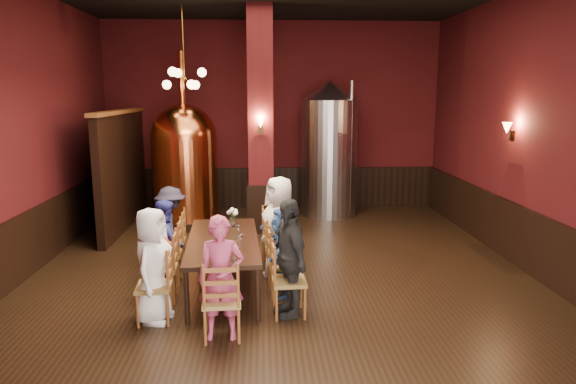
{
  "coord_description": "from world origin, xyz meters",
  "views": [
    {
      "loc": [
        -0.27,
        -7.57,
        2.83
      ],
      "look_at": [
        0.12,
        0.2,
        1.32
      ],
      "focal_mm": 32.0,
      "sensor_mm": 36.0,
      "label": 1
    }
  ],
  "objects_px": {
    "copper_kettle": "(185,163)",
    "rose_vase": "(233,214)",
    "dining_table": "(223,243)",
    "person_1": "(160,255)",
    "steel_vessel": "(329,149)",
    "person_0": "(153,265)",
    "person_2": "(166,242)"
  },
  "relations": [
    {
      "from": "dining_table",
      "to": "copper_kettle",
      "type": "distance_m",
      "value": 4.04
    },
    {
      "from": "person_1",
      "to": "copper_kettle",
      "type": "bearing_deg",
      "value": 10.98
    },
    {
      "from": "dining_table",
      "to": "rose_vase",
      "type": "height_order",
      "value": "rose_vase"
    },
    {
      "from": "dining_table",
      "to": "person_1",
      "type": "distance_m",
      "value": 0.91
    },
    {
      "from": "person_0",
      "to": "person_2",
      "type": "relative_size",
      "value": 1.14
    },
    {
      "from": "steel_vessel",
      "to": "person_0",
      "type": "bearing_deg",
      "value": -117.45
    },
    {
      "from": "person_1",
      "to": "person_2",
      "type": "height_order",
      "value": "person_1"
    },
    {
      "from": "person_0",
      "to": "person_1",
      "type": "distance_m",
      "value": 0.68
    },
    {
      "from": "person_0",
      "to": "person_1",
      "type": "xyz_separation_m",
      "value": [
        -0.04,
        0.67,
        -0.08
      ]
    },
    {
      "from": "person_2",
      "to": "copper_kettle",
      "type": "relative_size",
      "value": 0.35
    },
    {
      "from": "dining_table",
      "to": "person_2",
      "type": "height_order",
      "value": "person_2"
    },
    {
      "from": "dining_table",
      "to": "steel_vessel",
      "type": "xyz_separation_m",
      "value": [
        2.12,
        4.55,
        0.86
      ]
    },
    {
      "from": "person_0",
      "to": "copper_kettle",
      "type": "height_order",
      "value": "copper_kettle"
    },
    {
      "from": "person_2",
      "to": "rose_vase",
      "type": "relative_size",
      "value": 4.24
    },
    {
      "from": "person_1",
      "to": "person_2",
      "type": "xyz_separation_m",
      "value": [
        -0.04,
        0.66,
        -0.0
      ]
    },
    {
      "from": "person_0",
      "to": "steel_vessel",
      "type": "height_order",
      "value": "steel_vessel"
    },
    {
      "from": "copper_kettle",
      "to": "rose_vase",
      "type": "relative_size",
      "value": 12.13
    },
    {
      "from": "person_0",
      "to": "steel_vessel",
      "type": "relative_size",
      "value": 0.47
    },
    {
      "from": "person_2",
      "to": "steel_vessel",
      "type": "distance_m",
      "value": 5.29
    },
    {
      "from": "person_1",
      "to": "person_0",
      "type": "bearing_deg",
      "value": -169.03
    },
    {
      "from": "steel_vessel",
      "to": "person_1",
      "type": "bearing_deg",
      "value": -120.89
    },
    {
      "from": "person_1",
      "to": "steel_vessel",
      "type": "xyz_separation_m",
      "value": [
        2.95,
        4.93,
        0.9
      ]
    },
    {
      "from": "dining_table",
      "to": "person_0",
      "type": "relative_size",
      "value": 1.68
    },
    {
      "from": "rose_vase",
      "to": "person_1",
      "type": "bearing_deg",
      "value": -130.7
    },
    {
      "from": "person_0",
      "to": "copper_kettle",
      "type": "xyz_separation_m",
      "value": [
        -0.29,
        4.88,
        0.61
      ]
    },
    {
      "from": "dining_table",
      "to": "copper_kettle",
      "type": "bearing_deg",
      "value": 102.33
    },
    {
      "from": "person_0",
      "to": "copper_kettle",
      "type": "distance_m",
      "value": 4.93
    },
    {
      "from": "dining_table",
      "to": "person_1",
      "type": "xyz_separation_m",
      "value": [
        -0.83,
        -0.38,
        -0.04
      ]
    },
    {
      "from": "person_2",
      "to": "steel_vessel",
      "type": "bearing_deg",
      "value": -49.69
    },
    {
      "from": "person_1",
      "to": "rose_vase",
      "type": "distance_m",
      "value": 1.46
    },
    {
      "from": "dining_table",
      "to": "person_2",
      "type": "bearing_deg",
      "value": 158.78
    },
    {
      "from": "dining_table",
      "to": "person_0",
      "type": "bearing_deg",
      "value": -130.36
    }
  ]
}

